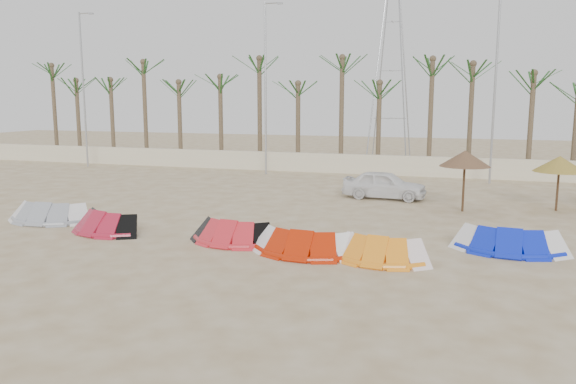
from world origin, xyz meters
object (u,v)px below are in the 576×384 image
(kite_red_mid, at_px, (235,230))
(parasol_left, at_px, (465,159))
(kite_orange, at_px, (380,247))
(kite_red_right, at_px, (307,240))
(parasol_mid, at_px, (560,164))
(car, at_px, (384,185))
(kite_grey, at_px, (53,211))
(kite_blue, at_px, (509,238))
(kite_red_left, at_px, (109,220))

(kite_red_mid, relative_size, parasol_left, 1.19)
(kite_red_mid, relative_size, kite_orange, 1.03)
(kite_red_mid, bearing_deg, kite_red_right, -11.57)
(kite_orange, bearing_deg, kite_red_right, 176.42)
(kite_red_right, xyz_separation_m, parasol_left, (4.72, 8.60, 1.93))
(kite_red_right, bearing_deg, parasol_mid, 48.99)
(car, bearing_deg, kite_grey, 130.86)
(kite_blue, bearing_deg, parasol_left, 103.38)
(kite_red_mid, distance_m, car, 10.90)
(kite_red_left, height_order, kite_orange, same)
(kite_orange, xyz_separation_m, car, (-1.43, 10.96, 0.29))
(kite_grey, relative_size, parasol_left, 1.31)
(kite_blue, distance_m, parasol_left, 6.78)
(kite_red_mid, distance_m, kite_blue, 9.17)
(kite_red_mid, xyz_separation_m, kite_red_right, (2.79, -0.57, 0.00))
(kite_red_left, relative_size, kite_red_right, 0.97)
(parasol_left, bearing_deg, kite_blue, -76.62)
(kite_grey, bearing_deg, kite_blue, 2.64)
(parasol_mid, height_order, car, parasol_mid)
(parasol_left, height_order, parasol_mid, parasol_left)
(parasol_left, bearing_deg, kite_red_right, -118.75)
(kite_orange, xyz_separation_m, parasol_mid, (6.31, 10.14, 1.68))
(kite_red_left, bearing_deg, kite_orange, -4.15)
(kite_grey, height_order, kite_blue, same)
(kite_red_right, relative_size, kite_orange, 1.14)
(kite_grey, xyz_separation_m, kite_red_left, (3.26, -0.88, -0.00))
(kite_orange, bearing_deg, kite_red_mid, 172.07)
(kite_red_right, height_order, car, car)
(car, bearing_deg, kite_red_left, 142.31)
(kite_red_left, height_order, parasol_left, parasol_left)
(car, bearing_deg, kite_orange, -169.28)
(kite_red_left, height_order, kite_blue, same)
(kite_blue, height_order, car, car)
(kite_red_left, height_order, kite_red_mid, same)
(kite_red_right, relative_size, parasol_left, 1.32)
(kite_red_right, relative_size, parasol_mid, 1.46)
(kite_red_left, xyz_separation_m, kite_blue, (14.15, 1.68, 0.00))
(kite_blue, xyz_separation_m, parasol_mid, (2.47, 7.72, 1.68))
(kite_red_mid, bearing_deg, kite_blue, 10.74)
(kite_red_mid, height_order, parasol_left, parasol_left)
(kite_blue, bearing_deg, parasol_mid, 72.27)
(kite_orange, relative_size, kite_blue, 0.88)
(kite_grey, relative_size, kite_red_left, 1.03)
(kite_red_left, relative_size, kite_orange, 1.10)
(kite_red_right, distance_m, parasol_mid, 13.35)
(kite_red_left, relative_size, kite_blue, 0.97)
(parasol_left, bearing_deg, parasol_mid, 19.33)
(kite_red_mid, distance_m, parasol_mid, 14.95)
(kite_orange, distance_m, car, 11.06)
(kite_grey, xyz_separation_m, kite_red_right, (11.18, -1.48, 0.00))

